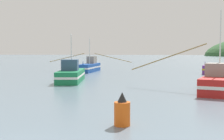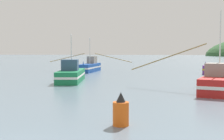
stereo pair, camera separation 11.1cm
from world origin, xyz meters
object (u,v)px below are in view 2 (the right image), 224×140
Objects in this scene: channel_buoy at (121,112)px; fishing_boat_green at (71,75)px; fishing_boat_red at (219,81)px; fishing_boat_blue at (90,67)px.

fishing_boat_green is at bearing 113.04° from channel_buoy.
fishing_boat_red is (16.20, -6.28, 0.06)m from fishing_boat_green.
fishing_boat_blue is 29.77m from fishing_boat_red.
fishing_boat_blue reaches higher than channel_buoy.
fishing_boat_red is 9.98× the size of channel_buoy.
fishing_boat_red is 16.00m from channel_buoy.
fishing_boat_blue is 1.70× the size of fishing_boat_green.
fishing_boat_red is at bearing 39.38° from fishing_boat_blue.
channel_buoy is (-7.53, -14.12, -0.22)m from fishing_boat_red.
fishing_boat_blue is 17.64m from fishing_boat_green.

